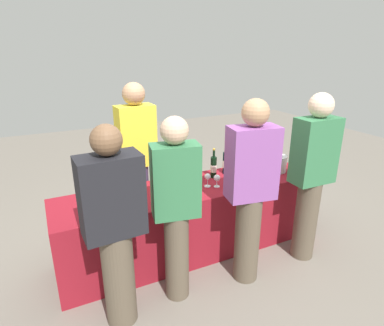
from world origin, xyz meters
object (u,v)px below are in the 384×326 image
Objects in this scene: wine_glass_1 at (208,177)px; guest_1 at (176,206)px; wine_bottle_0 at (196,171)px; wine_bottle_4 at (260,159)px; wine_glass_0 at (182,182)px; wine_glass_4 at (260,171)px; wine_bottle_2 at (226,163)px; server_pouring at (137,157)px; wine_bottle_1 at (214,167)px; guest_2 at (250,189)px; ice_bucket at (276,163)px; wine_glass_2 at (217,178)px; guest_0 at (114,226)px; guest_3 at (312,174)px; wine_bottle_3 at (245,162)px; wine_glass_3 at (244,172)px.

guest_1 is (-0.55, -0.48, 0.03)m from wine_glass_1.
wine_glass_1 is at bearing -79.11° from wine_bottle_0.
wine_bottle_4 reaches higher than wine_glass_0.
wine_bottle_2 is at bearing 124.81° from wine_glass_4.
wine_bottle_4 is 1.37m from server_pouring.
wine_bottle_2 is (0.18, 0.05, 0.01)m from wine_bottle_1.
guest_2 is at bearing -94.14° from wine_bottle_1.
ice_bucket is at bearing -8.26° from wine_bottle_0.
wine_glass_2 is 0.82m from ice_bucket.
guest_2 is at bearing -3.31° from guest_0.
guest_3 is (0.07, -0.70, 0.06)m from wine_bottle_4.
guest_2 is at bearing -134.73° from wine_glass_4.
server_pouring is at bearing 131.91° from wine_glass_1.
wine_bottle_3 is 0.51m from wine_glass_2.
wine_bottle_3 is at bearing 114.42° from guest_3.
wine_bottle_2 is at bearing 7.43° from wine_bottle_0.
wine_bottle_1 is at bearing 0.98° from wine_bottle_0.
wine_bottle_1 is at bearing 22.22° from wine_glass_0.
wine_bottle_1 reaches higher than wine_glass_3.
wine_glass_3 is 0.48m from ice_bucket.
wine_glass_4 is at bearing -26.95° from wine_glass_3.
wine_bottle_3 reaches higher than wine_bottle_1.
ice_bucket is (0.34, -0.11, -0.03)m from wine_bottle_3.
wine_bottle_2 is at bearing 49.61° from guest_1.
wine_glass_3 is 1.56m from guest_0.
wine_bottle_2 is 0.39m from wine_glass_4.
wine_bottle_4 is at bearing 0.01° from wine_bottle_0.
wine_bottle_2 is at bearing 33.49° from wine_glass_1.
wine_bottle_3 is at bearing -2.07° from wine_bottle_0.
ice_bucket reaches higher than wine_glass_0.
wine_bottle_1 is 0.19× the size of server_pouring.
server_pouring is at bearing 129.16° from guest_2.
guest_1 reaches higher than wine_glass_2.
wine_bottle_3 is 0.20× the size of guest_3.
wine_glass_1 is (-0.55, -0.16, -0.02)m from wine_bottle_3.
wine_glass_1 is 0.42m from wine_glass_3.
wine_glass_3 is (0.07, -0.24, -0.03)m from wine_bottle_2.
wine_bottle_4 is at bearing 96.81° from guest_3.
wine_glass_3 is 0.17m from wine_glass_4.
wine_bottle_0 is 0.19× the size of guest_0.
wine_glass_0 is at bearing -169.21° from wine_bottle_3.
wine_bottle_4 is 2.62× the size of wine_glass_2.
wine_bottle_0 is 0.95× the size of wine_bottle_1.
wine_glass_1 is 1.08× the size of wine_glass_2.
guest_3 reaches higher than wine_glass_0.
wine_bottle_0 is at bearing 177.93° from wine_bottle_3.
server_pouring is at bearing 158.96° from ice_bucket.
wine_glass_3 is at bearing -2.09° from wine_glass_1.
wine_bottle_4 reaches higher than wine_glass_4.
guest_0 is (-1.60, -0.70, -0.00)m from wine_bottle_3.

